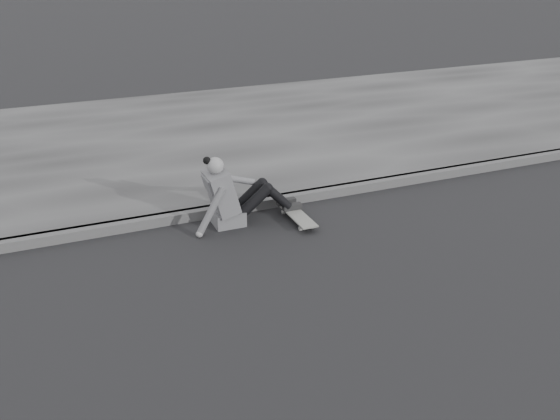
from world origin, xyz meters
The scene contains 5 objects.
ground centered at (0.00, 0.00, 0.00)m, with size 80.00×80.00×0.00m, color black.
curb centered at (0.00, 2.58, 0.06)m, with size 24.00×0.16×0.12m, color #4A4A4A.
sidewalk centered at (0.00, 5.60, 0.06)m, with size 24.00×6.00×0.12m, color #3B3B3B.
skateboard centered at (0.55, 2.03, 0.07)m, with size 0.20×0.78×0.09m.
seated_woman centered at (-0.19, 2.28, 0.36)m, with size 1.38×0.46×0.88m.
Camera 1 is at (-2.30, -4.22, 3.21)m, focal length 40.00 mm.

